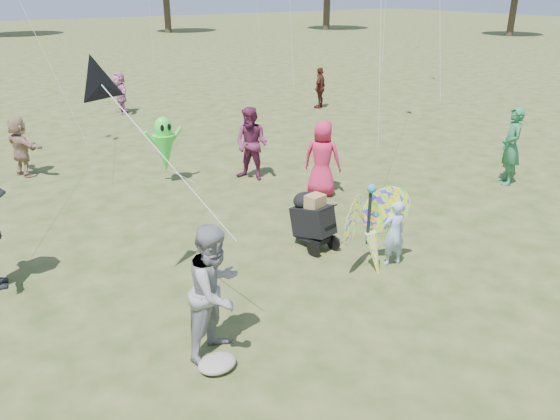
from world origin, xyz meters
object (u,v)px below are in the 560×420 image
object	(u,v)px
child_girl	(394,233)
crowd_h	(320,88)
crowd_e	(252,144)
crowd_j	(120,93)
adult_man	(216,291)
alien_kite	(165,147)
butterfly_kite	(371,227)
jogging_stroller	(312,217)
crowd_f	(511,146)
crowd_a	(322,158)
crowd_d	(21,147)

from	to	relation	value
child_girl	crowd_h	distance (m)	13.56
crowd_e	crowd_j	size ratio (longest dim) A/B	1.18
crowd_e	adult_man	bearing A→B (deg)	-65.89
child_girl	alien_kite	bearing A→B (deg)	-62.73
adult_man	crowd_e	size ratio (longest dim) A/B	1.02
butterfly_kite	jogging_stroller	bearing A→B (deg)	101.40
alien_kite	crowd_j	bearing A→B (deg)	78.76
crowd_f	crowd_j	size ratio (longest dim) A/B	1.23
adult_man	alien_kite	distance (m)	7.24
crowd_a	crowd_e	bearing A→B (deg)	-14.64
adult_man	butterfly_kite	size ratio (longest dim) A/B	1.05
child_girl	jogging_stroller	distance (m)	1.63
crowd_a	jogging_stroller	size ratio (longest dim) A/B	1.66
adult_man	crowd_h	distance (m)	16.32
crowd_d	alien_kite	bearing A→B (deg)	-151.08
crowd_d	crowd_h	size ratio (longest dim) A/B	0.97
child_girl	crowd_j	size ratio (longest dim) A/B	0.77
crowd_a	crowd_j	distance (m)	11.59
crowd_h	alien_kite	world-z (taller)	alien_kite
child_girl	crowd_a	size ratio (longest dim) A/B	0.68
alien_kite	adult_man	bearing A→B (deg)	-107.07
adult_man	crowd_a	bearing A→B (deg)	11.15
crowd_e	alien_kite	size ratio (longest dim) A/B	1.09
crowd_d	crowd_e	world-z (taller)	crowd_e
crowd_a	butterfly_kite	distance (m)	3.84
alien_kite	child_girl	bearing A→B (deg)	-74.90
alien_kite	butterfly_kite	bearing A→B (deg)	-79.11
crowd_e	jogging_stroller	xyz separation A→B (m)	(-1.05, -4.02, -0.34)
crowd_j	alien_kite	distance (m)	8.88
butterfly_kite	child_girl	bearing A→B (deg)	-6.43
crowd_j	jogging_stroller	distance (m)	13.69
butterfly_kite	alien_kite	size ratio (longest dim) A/B	1.05
jogging_stroller	crowd_a	bearing A→B (deg)	36.39
crowd_f	jogging_stroller	bearing A→B (deg)	-50.33
crowd_a	crowd_h	bearing A→B (deg)	-75.34
crowd_a	child_girl	bearing A→B (deg)	124.50
crowd_e	butterfly_kite	bearing A→B (deg)	-39.55
adult_man	crowd_d	world-z (taller)	adult_man
crowd_j	alien_kite	bearing A→B (deg)	-14.63
crowd_j	child_girl	bearing A→B (deg)	-3.42
child_girl	crowd_d	xyz separation A→B (m)	(-4.66, 9.04, 0.18)
crowd_h	crowd_e	bearing A→B (deg)	8.37
crowd_d	crowd_f	xyz separation A→B (m)	(10.21, -7.47, 0.19)
child_girl	crowd_h	bearing A→B (deg)	-109.53
crowd_e	butterfly_kite	world-z (taller)	crowd_e
crowd_d	crowd_f	size ratio (longest dim) A/B	0.81
crowd_a	crowd_h	distance (m)	10.01
crowd_a	crowd_d	bearing A→B (deg)	8.05
child_girl	alien_kite	world-z (taller)	alien_kite
child_girl	alien_kite	size ratio (longest dim) A/B	0.71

